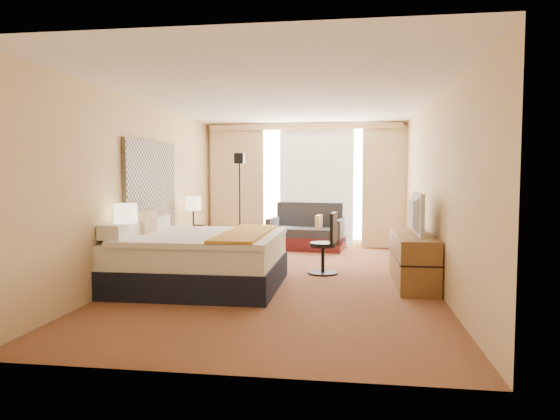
# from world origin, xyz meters

# --- Properties ---
(floor) EXTENTS (4.20, 7.00, 0.02)m
(floor) POSITION_xyz_m (0.00, 0.00, 0.00)
(floor) COLOR #4F1716
(floor) RESTS_ON ground
(ceiling) EXTENTS (4.20, 7.00, 0.02)m
(ceiling) POSITION_xyz_m (0.00, 0.00, 2.60)
(ceiling) COLOR white
(ceiling) RESTS_ON wall_back
(wall_back) EXTENTS (4.20, 0.02, 2.60)m
(wall_back) POSITION_xyz_m (0.00, 3.50, 1.30)
(wall_back) COLOR beige
(wall_back) RESTS_ON ground
(wall_front) EXTENTS (4.20, 0.02, 2.60)m
(wall_front) POSITION_xyz_m (0.00, -3.50, 1.30)
(wall_front) COLOR beige
(wall_front) RESTS_ON ground
(wall_left) EXTENTS (0.02, 7.00, 2.60)m
(wall_left) POSITION_xyz_m (-2.10, 0.00, 1.30)
(wall_left) COLOR beige
(wall_left) RESTS_ON ground
(wall_right) EXTENTS (0.02, 7.00, 2.60)m
(wall_right) POSITION_xyz_m (2.10, 0.00, 1.30)
(wall_right) COLOR beige
(wall_right) RESTS_ON ground
(headboard) EXTENTS (0.06, 1.85, 1.50)m
(headboard) POSITION_xyz_m (-2.06, 0.20, 1.28)
(headboard) COLOR black
(headboard) RESTS_ON wall_left
(nightstand_left) EXTENTS (0.45, 0.52, 0.55)m
(nightstand_left) POSITION_xyz_m (-1.87, -1.05, 0.28)
(nightstand_left) COLOR brown
(nightstand_left) RESTS_ON floor
(nightstand_right) EXTENTS (0.45, 0.52, 0.55)m
(nightstand_right) POSITION_xyz_m (-1.87, 1.45, 0.28)
(nightstand_right) COLOR brown
(nightstand_right) RESTS_ON floor
(media_dresser) EXTENTS (0.50, 1.80, 0.70)m
(media_dresser) POSITION_xyz_m (1.83, 0.00, 0.35)
(media_dresser) COLOR brown
(media_dresser) RESTS_ON floor
(window) EXTENTS (2.30, 0.02, 2.30)m
(window) POSITION_xyz_m (0.25, 3.47, 1.32)
(window) COLOR silver
(window) RESTS_ON wall_back
(curtains) EXTENTS (4.12, 0.19, 2.56)m
(curtains) POSITION_xyz_m (-0.00, 3.39, 1.41)
(curtains) COLOR beige
(curtains) RESTS_ON floor
(bed) EXTENTS (2.14, 1.96, 1.04)m
(bed) POSITION_xyz_m (-1.06, -0.60, 0.38)
(bed) COLOR black
(bed) RESTS_ON floor
(loveseat) EXTENTS (1.61, 1.01, 0.94)m
(loveseat) POSITION_xyz_m (0.09, 3.04, 0.31)
(loveseat) COLOR #501619
(loveseat) RESTS_ON floor
(floor_lamp) EXTENTS (0.24, 0.24, 1.93)m
(floor_lamp) POSITION_xyz_m (-1.15, 2.30, 1.37)
(floor_lamp) COLOR black
(floor_lamp) RESTS_ON floor
(desk_chair) EXTENTS (0.46, 0.46, 0.95)m
(desk_chair) POSITION_xyz_m (0.60, 0.51, 0.42)
(desk_chair) COLOR black
(desk_chair) RESTS_ON floor
(lamp_left) EXTENTS (0.29, 0.29, 0.60)m
(lamp_left) POSITION_xyz_m (-1.87, -1.11, 1.02)
(lamp_left) COLOR black
(lamp_left) RESTS_ON nightstand_left
(lamp_right) EXTENTS (0.27, 0.27, 0.58)m
(lamp_right) POSITION_xyz_m (-1.82, 1.50, 1.00)
(lamp_right) COLOR black
(lamp_right) RESTS_ON nightstand_right
(tissue_box) EXTENTS (0.16, 0.16, 0.11)m
(tissue_box) POSITION_xyz_m (-1.77, -0.91, 0.61)
(tissue_box) COLOR #869FCF
(tissue_box) RESTS_ON nightstand_left
(telephone) EXTENTS (0.21, 0.18, 0.07)m
(telephone) POSITION_xyz_m (-1.75, 1.58, 0.59)
(telephone) COLOR black
(telephone) RESTS_ON nightstand_right
(television) EXTENTS (0.14, 1.00, 0.57)m
(television) POSITION_xyz_m (1.78, -0.08, 0.99)
(television) COLOR black
(television) RESTS_ON media_dresser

